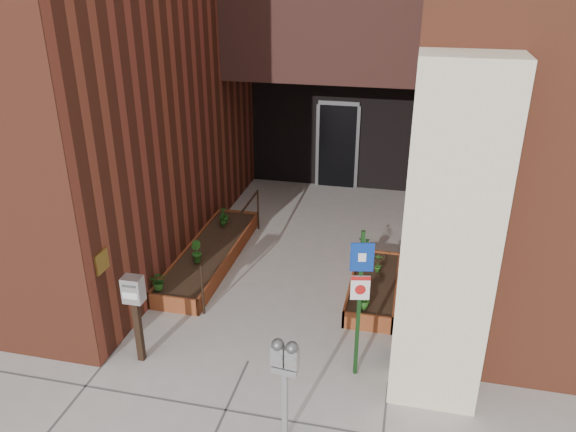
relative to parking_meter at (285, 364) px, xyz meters
The scene contains 14 objects.
ground 1.88m from the parking_meter, 123.81° to the left, with size 80.00×80.00×0.00m, color #9E9991.
planter_left 4.73m from the parking_meter, 121.15° to the left, with size 0.90×3.60×0.30m.
planter_right 3.67m from the parking_meter, 77.73° to the left, with size 0.80×2.20×0.30m.
handrail 4.36m from the parking_meter, 115.85° to the left, with size 0.04×3.34×0.90m.
parking_meter is the anchor object (origin of this frame).
sign_post 1.54m from the parking_meter, 63.05° to the left, with size 0.30×0.10×2.20m.
payment_dropbox 2.55m from the parking_meter, 157.62° to the left, with size 0.27×0.21×1.37m.
shrub_left_a 3.64m from the parking_meter, 138.76° to the left, with size 0.29×0.29×0.32m, color #255A19.
shrub_left_b 4.22m from the parking_meter, 125.77° to the left, with size 0.22×0.22×0.40m, color #225819.
shrub_left_c 5.72m from the parking_meter, 116.15° to the left, with size 0.19×0.19×0.35m, color #21621C.
shrub_left_d 5.54m from the parking_meter, 116.53° to the left, with size 0.19×0.19×0.36m, color #235E1A.
shrub_right_a 2.72m from the parking_meter, 75.53° to the left, with size 0.19×0.19×0.35m, color #27621C.
shrub_right_b 3.88m from the parking_meter, 78.06° to the left, with size 0.19×0.19×0.37m, color #2A5E1B.
shrub_right_c 4.44m from the parking_meter, 83.08° to the left, with size 0.29×0.29×0.32m, color #1B5E1B.
Camera 1 is at (2.02, -6.21, 5.23)m, focal length 35.00 mm.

